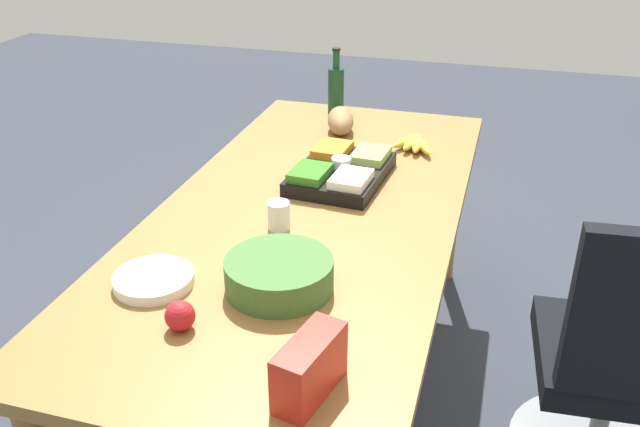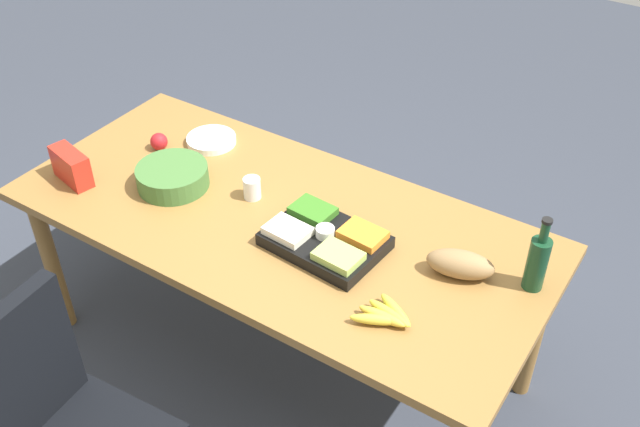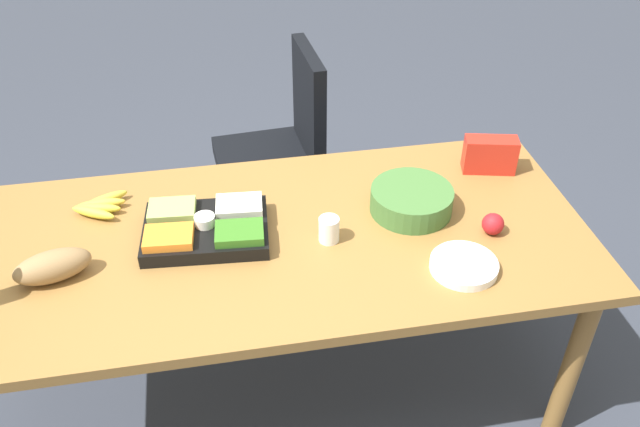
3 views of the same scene
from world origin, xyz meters
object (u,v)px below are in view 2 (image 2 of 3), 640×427
paper_cup (252,188)px  chip_bag_red (71,166)px  bread_loaf (460,264)px  wine_bottle (537,262)px  conference_table (279,233)px  apple_red (159,141)px  paper_plate_stack (211,140)px  salad_bowl (173,177)px  banana_bunch (386,315)px  veggie_tray (325,239)px

paper_cup → chip_bag_red: size_ratio=0.45×
bread_loaf → chip_bag_red: (1.58, 0.34, 0.02)m
wine_bottle → chip_bag_red: bearing=13.2°
conference_table → paper_cup: paper_cup is taller
conference_table → bread_loaf: (-0.73, -0.08, 0.13)m
wine_bottle → apple_red: 1.69m
paper_plate_stack → apple_red: apple_red is taller
conference_table → salad_bowl: size_ratio=7.25×
bread_loaf → chip_bag_red: size_ratio=1.20×
wine_bottle → banana_bunch: wine_bottle is taller
bread_loaf → wine_bottle: bearing=-160.4°
wine_bottle → banana_bunch: (0.35, 0.42, -0.09)m
veggie_tray → paper_cup: 0.42m
salad_bowl → banana_bunch: bearing=170.2°
veggie_tray → bread_loaf: (-0.48, -0.13, 0.01)m
bread_loaf → banana_bunch: bearing=71.6°
veggie_tray → bread_loaf: bread_loaf is taller
banana_bunch → paper_plate_stack: bearing=-24.1°
conference_table → salad_bowl: 0.50m
veggie_tray → banana_bunch: (-0.37, 0.21, -0.01)m
veggie_tray → bread_loaf: size_ratio=1.84×
paper_plate_stack → chip_bag_red: size_ratio=1.10×
conference_table → paper_cup: (0.16, -0.05, 0.12)m
bread_loaf → apple_red: 1.45m
chip_bag_red → banana_bunch: bearing=-179.7°
paper_cup → chip_bag_red: bearing=24.2°
conference_table → paper_plate_stack: 0.63m
salad_bowl → veggie_tray: bearing=-178.6°
conference_table → banana_bunch: banana_bunch is taller
salad_bowl → paper_cup: bearing=-160.7°
paper_plate_stack → salad_bowl: (-0.08, 0.34, 0.03)m
paper_plate_stack → salad_bowl: bearing=103.1°
paper_cup → bread_loaf: bearing=-177.9°
apple_red → wine_bottle: bearing=-178.1°
salad_bowl → paper_plate_stack: bearing=-76.9°
banana_bunch → chip_bag_red: chip_bag_red is taller
paper_plate_stack → banana_bunch: 1.29m
conference_table → chip_bag_red: chip_bag_red is taller
apple_red → chip_bag_red: (0.13, 0.37, 0.03)m
wine_bottle → salad_bowl: (1.45, 0.23, -0.07)m
banana_bunch → salad_bowl: (1.10, -0.19, 0.02)m
bread_loaf → banana_bunch: (0.11, 0.34, -0.03)m
veggie_tray → banana_bunch: bearing=150.7°
conference_table → apple_red: bearing=-8.8°
conference_table → wine_bottle: size_ratio=7.18×
apple_red → banana_bunch: bearing=164.7°
conference_table → paper_cup: bearing=-17.2°
paper_cup → salad_bowl: bearing=19.3°
banana_bunch → paper_cup: (0.78, -0.30, 0.02)m
apple_red → salad_bowl: salad_bowl is taller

